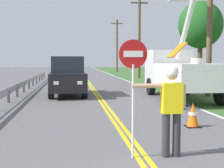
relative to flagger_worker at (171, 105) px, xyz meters
name	(u,v)px	position (x,y,z in m)	size (l,w,h in m)	color
centerline_yellow_left	(90,86)	(-0.67, 17.13, -1.04)	(0.11, 110.00, 0.01)	yellow
centerline_yellow_right	(92,86)	(-0.49, 17.13, -1.04)	(0.11, 110.00, 0.01)	yellow
edge_line_right	(139,86)	(3.02, 17.13, -1.04)	(0.12, 110.00, 0.01)	silver
edge_line_left	(41,87)	(-4.18, 17.13, -1.04)	(0.12, 110.00, 0.01)	silver
flagger_worker	(171,105)	(0.00, 0.00, 0.00)	(1.09, 0.25, 1.83)	#2D2D33
stop_sign_paddle	(133,72)	(-0.77, 0.01, 0.66)	(0.56, 0.04, 2.33)	silver
utility_bucket_truck	(179,70)	(3.36, 9.28, 0.38)	(2.77, 6.84, 5.71)	silver
oncoming_suv_nearest	(67,76)	(-2.20, 11.23, 0.01)	(2.02, 4.66, 2.10)	black
utility_pole_near	(210,8)	(5.17, 9.85, 3.57)	(1.80, 0.28, 8.85)	brown
utility_pole_mid	(139,36)	(5.05, 26.74, 3.33)	(1.80, 0.28, 8.39)	brown
utility_pole_far	(117,45)	(5.14, 44.01, 3.22)	(1.80, 0.28, 8.18)	brown
traffic_cone_lead	(193,115)	(1.50, 2.64, -0.71)	(0.40, 0.40, 0.70)	orange
traffic_cone_mid	(174,101)	(1.96, 5.76, -0.71)	(0.40, 0.40, 0.70)	orange
guardrail_left_shoulder	(21,85)	(-4.78, 12.00, -0.53)	(0.10, 32.00, 0.71)	#9EA0A3
roadside_tree_verge	(201,25)	(6.75, 14.87, 3.22)	(3.00, 3.00, 5.90)	brown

